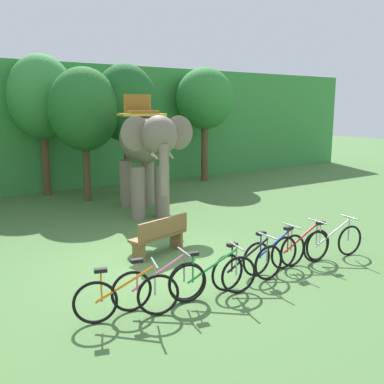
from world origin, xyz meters
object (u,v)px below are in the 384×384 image
Objects in this scene: wooden_bench at (160,235)px; elephant at (145,145)px; bike_orange at (127,297)px; bike_pink at (160,285)px; tree_center_right at (205,99)px; bike_blue at (275,253)px; tree_center at (125,104)px; bike_green at (213,277)px; tree_right at (42,98)px; tree_far_right at (84,110)px; bike_red at (301,248)px; bike_black at (248,266)px; bike_white at (333,242)px.

elephant is at bearing 66.18° from wooden_bench.
bike_pink is at bearing 11.07° from bike_orange.
bike_blue is (-5.56, -10.20, -3.34)m from tree_center_right.
wooden_bench is (-2.46, -6.74, -3.02)m from tree_center.
bike_orange is at bearing -120.71° from elephant.
bike_green is 2.57m from wooden_bench.
tree_center is 10.66m from bike_orange.
tree_right is 2.21m from tree_far_right.
bike_blue and bike_red have the same top height.
tree_center_right reaches higher than wooden_bench.
tree_center_right is at bearing 61.42° from bike_blue.
bike_red is (1.68, 0.20, 0.00)m from bike_black.
bike_red is at bearing 0.46° from bike_pink.
bike_red reaches higher than wooden_bench.
bike_orange reaches higher than wooden_bench.
tree_right is 11.51m from bike_pink.
bike_white is (0.89, -0.14, 0.00)m from bike_red.
bike_white is (5.09, 0.02, 0.00)m from bike_orange.
tree_right is 1.12× the size of tree_far_right.
elephant is (-5.35, -4.21, -1.53)m from tree_center_right.
tree_right is 3.42× the size of wooden_bench.
bike_pink is at bearing -103.58° from tree_far_right.
bike_red is at bearing 6.25° from bike_green.
bike_black is (-1.16, -6.24, -1.82)m from elephant.
elephant is at bearing -141.75° from tree_center_right.
bike_black is at bearing -101.98° from tree_center.
tree_center_right is 1.21× the size of elephant.
tree_right reaches higher than bike_orange.
tree_far_right is 2.83× the size of bike_green.
bike_orange and bike_blue have the same top height.
tree_center is 3.33m from elephant.
bike_green is at bearing -174.96° from bike_black.
tree_far_right reaches higher than bike_red.
bike_red is (1.36, -8.95, -2.89)m from tree_far_right.
bike_red is (2.26, -10.92, -3.34)m from tree_right.
tree_center_right is 3.30× the size of wooden_bench.
bike_pink is 2.65m from wooden_bench.
tree_far_right is 2.90× the size of bike_orange.
bike_red is at bearing -78.29° from tree_right.
bike_red is (0.74, -0.04, 0.00)m from bike_blue.
tree_right reaches higher than bike_green.
bike_green is at bearing -169.93° from bike_blue.
tree_center_right is 13.30m from bike_green.
bike_pink is at bearing -96.61° from tree_right.
tree_center_right is 3.00× the size of bike_blue.
bike_orange is at bearing -176.62° from bike_blue.
elephant is at bearing 94.98° from bike_red.
bike_pink is at bearing -178.51° from bike_blue.
wooden_bench is at bearing 50.26° from bike_orange.
tree_right is at bearing 80.05° from bike_orange.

